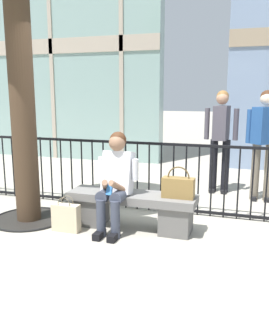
% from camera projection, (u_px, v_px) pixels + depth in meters
% --- Properties ---
extents(ground_plane, '(60.00, 60.00, 0.00)m').
position_uv_depth(ground_plane, '(132.00, 228.00, 4.63)').
color(ground_plane, '#A8A091').
extents(stone_bench, '(1.60, 0.44, 0.45)m').
position_uv_depth(stone_bench, '(132.00, 207.00, 4.57)').
color(stone_bench, slate).
rests_on(stone_bench, ground).
extents(seated_person_with_phone, '(0.52, 0.66, 1.21)m').
position_uv_depth(seated_person_with_phone, '(115.00, 179.00, 4.43)').
color(seated_person_with_phone, '#383D4C').
rests_on(seated_person_with_phone, ground).
extents(handbag_on_bench, '(0.38, 0.16, 0.38)m').
position_uv_depth(handbag_on_bench, '(178.00, 187.00, 4.32)').
color(handbag_on_bench, olive).
rests_on(handbag_on_bench, stone_bench).
extents(shopping_bag, '(0.34, 0.12, 0.44)m').
position_uv_depth(shopping_bag, '(66.00, 217.00, 4.48)').
color(shopping_bag, beige).
rests_on(shopping_bag, ground).
extents(bystander_at_railing, '(0.55, 0.40, 1.71)m').
position_uv_depth(bystander_at_railing, '(221.00, 134.00, 6.12)').
color(bystander_at_railing, black).
rests_on(bystander_at_railing, ground).
extents(bystander_further_back, '(0.55, 0.43, 1.71)m').
position_uv_depth(bystander_further_back, '(264.00, 137.00, 5.65)').
color(bystander_further_back, '#6B6051').
rests_on(bystander_further_back, ground).
extents(plaza_railing, '(9.54, 0.04, 0.99)m').
position_uv_depth(plaza_railing, '(149.00, 176.00, 5.24)').
color(plaza_railing, black).
rests_on(plaza_railing, ground).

